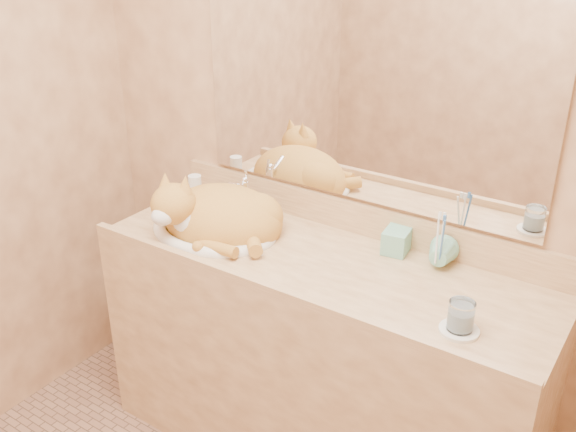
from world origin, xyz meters
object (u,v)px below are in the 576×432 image
Objects in this scene: sink_basin at (214,212)px; toothbrush_cup at (438,260)px; cat at (216,214)px; water_glass at (461,316)px; vanity_counter at (317,362)px; soap_dispenser at (393,234)px.

sink_basin is 4.93× the size of toothbrush_cup.
cat reaches higher than water_glass.
sink_basin is (-0.45, -0.02, 0.50)m from vanity_counter.
toothbrush_cup is at bearing -1.59° from sink_basin.
vanity_counter is at bearing 166.55° from water_glass.
cat is 4.62× the size of toothbrush_cup.
sink_basin is at bearing 133.57° from cat.
toothbrush_cup is at bearing 123.00° from water_glass.
water_glass is at bearing -13.45° from vanity_counter.
vanity_counter is at bearing -10.85° from sink_basin.
soap_dispenser is at bearing 1.84° from sink_basin.
water_glass is (0.97, -0.10, -0.03)m from cat.
soap_dispenser is (0.62, 0.19, 0.01)m from cat.
cat is at bearing -46.32° from sink_basin.
cat is 5.22× the size of water_glass.
vanity_counter is 0.67m from sink_basin.
soap_dispenser is (0.64, 0.17, 0.02)m from sink_basin.
sink_basin is at bearing -172.34° from soap_dispenser.
sink_basin is 1.07× the size of cat.
vanity_counter is 3.28× the size of sink_basin.
sink_basin is at bearing 173.68° from water_glass.
soap_dispenser is at bearing 38.63° from vanity_counter.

